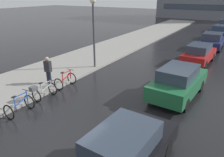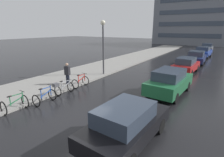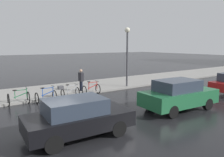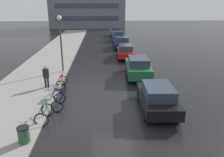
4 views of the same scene
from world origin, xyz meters
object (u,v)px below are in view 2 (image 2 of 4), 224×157
object	(u,v)px
bicycle_third	(62,87)
car_black	(126,123)
car_navy	(196,57)
car_grey	(207,48)
bicycle_second	(44,97)
pedestrian	(67,73)
car_red	(186,65)
bicycle_farthest	(80,82)
car_green	(169,82)
car_blue	(203,52)
bicycle_nearest	(15,104)
streetlamp	(103,38)

from	to	relation	value
bicycle_third	car_black	size ratio (longest dim) A/B	0.33
car_navy	car_grey	bearing A→B (deg)	89.91
bicycle_second	car_black	distance (m)	5.72
car_grey	car_navy	bearing A→B (deg)	-90.09
pedestrian	car_red	bearing A→B (deg)	53.90
car_navy	car_grey	distance (m)	11.95
bicycle_second	bicycle_farthest	size ratio (longest dim) A/B	1.02
car_green	car_grey	xyz separation A→B (m)	(-0.14, 24.33, -0.01)
bicycle_second	bicycle_third	world-z (taller)	bicycle_second
bicycle_third	car_blue	distance (m)	23.17
bicycle_farthest	car_grey	bearing A→B (deg)	77.63
car_green	car_blue	world-z (taller)	car_green
bicycle_second	car_blue	bearing A→B (deg)	77.06
bicycle_nearest	pedestrian	size ratio (longest dim) A/B	0.69
car_black	pedestrian	xyz separation A→B (m)	(-7.04, 3.65, 0.20)
car_blue	streetlamp	distance (m)	18.32
bicycle_nearest	car_grey	size ratio (longest dim) A/B	0.30
bicycle_third	streetlamp	distance (m)	6.20
car_green	bicycle_third	bearing A→B (deg)	-145.86
bicycle_third	bicycle_second	bearing A→B (deg)	-81.08
bicycle_third	car_red	bearing A→B (deg)	62.49
car_black	pedestrian	distance (m)	7.93
bicycle_nearest	bicycle_second	size ratio (longest dim) A/B	1.00
car_blue	pedestrian	distance (m)	22.01
car_navy	car_grey	size ratio (longest dim) A/B	1.04
car_blue	car_grey	size ratio (longest dim) A/B	1.10
car_black	car_red	bearing A→B (deg)	91.59
car_grey	bicycle_nearest	bearing A→B (deg)	-100.68
bicycle_second	streetlamp	bearing A→B (deg)	96.78
pedestrian	car_navy	bearing A→B (deg)	65.35
bicycle_second	car_red	size ratio (longest dim) A/B	0.29
bicycle_nearest	pedestrian	xyz separation A→B (m)	(-0.91, 4.57, 0.58)
bicycle_farthest	car_black	xyz separation A→B (m)	(6.03, -3.94, 0.39)
bicycle_nearest	car_blue	xyz separation A→B (m)	(5.96, 25.49, 0.39)
bicycle_third	streetlamp	world-z (taller)	streetlamp
bicycle_third	car_red	distance (m)	12.07
pedestrian	car_blue	bearing A→B (deg)	71.82
bicycle_second	car_blue	xyz separation A→B (m)	(5.51, 24.00, 0.39)
car_red	streetlamp	distance (m)	8.49
bicycle_third	car_grey	size ratio (longest dim) A/B	0.34
car_blue	car_red	bearing A→B (deg)	-90.91
car_green	car_grey	world-z (taller)	car_grey
bicycle_nearest	bicycle_third	bearing A→B (deg)	86.12
bicycle_second	car_red	distance (m)	13.37
car_red	pedestrian	size ratio (longest dim) A/B	2.39
bicycle_nearest	pedestrian	world-z (taller)	pedestrian
bicycle_third	car_navy	bearing A→B (deg)	70.82
car_green	streetlamp	distance (m)	7.07
car_green	car_navy	distance (m)	12.37
bicycle_third	bicycle_nearest	bearing A→B (deg)	-93.88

